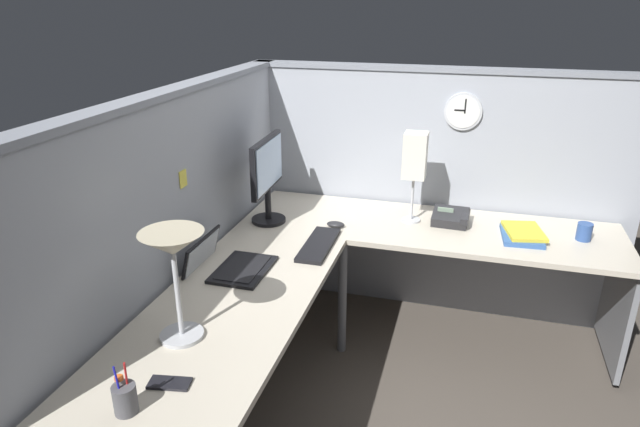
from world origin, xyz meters
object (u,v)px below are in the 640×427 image
(monitor, at_px, (267,174))
(coffee_mug, at_px, (584,232))
(cell_phone, at_px, (170,383))
(book_stack, at_px, (523,234))
(computer_mouse, at_px, (336,224))
(pen_cup, at_px, (125,398))
(laptop, at_px, (225,264))
(desk_lamp_paper, at_px, (415,158))
(desk_lamp_dome, at_px, (173,253))
(keyboard, at_px, (319,245))
(wall_clock, at_px, (463,112))
(office_phone, at_px, (452,218))

(monitor, bearing_deg, coffee_mug, -82.79)
(cell_phone, relative_size, book_stack, 0.47)
(computer_mouse, height_order, pen_cup, pen_cup)
(laptop, distance_m, desk_lamp_paper, 1.22)
(laptop, relative_size, computer_mouse, 3.67)
(laptop, xyz_separation_m, cell_phone, (-0.85, -0.19, -0.02))
(desk_lamp_dome, bearing_deg, book_stack, -44.30)
(monitor, distance_m, book_stack, 1.46)
(desk_lamp_dome, bearing_deg, keyboard, -16.83)
(desk_lamp_dome, xyz_separation_m, book_stack, (1.36, -1.33, -0.34))
(keyboard, xyz_separation_m, wall_clock, (0.80, -0.66, 0.59))
(pen_cup, distance_m, cell_phone, 0.17)
(keyboard, height_order, coffee_mug, coffee_mug)
(monitor, xyz_separation_m, wall_clock, (0.54, -1.04, 0.31))
(laptop, xyz_separation_m, desk_lamp_dome, (-0.58, -0.09, 0.34))
(wall_clock, bearing_deg, keyboard, 140.52)
(pen_cup, bearing_deg, book_stack, -35.93)
(keyboard, distance_m, book_stack, 1.13)
(office_phone, xyz_separation_m, desk_lamp_paper, (-0.02, 0.23, 0.35))
(desk_lamp_paper, bearing_deg, cell_phone, 160.27)
(pen_cup, relative_size, book_stack, 0.58)
(keyboard, height_order, pen_cup, pen_cup)
(desk_lamp_dome, distance_m, wall_clock, 2.00)
(laptop, xyz_separation_m, wall_clock, (1.16, -1.03, 0.58))
(desk_lamp_paper, bearing_deg, keyboard, 139.22)
(cell_phone, height_order, desk_lamp_paper, desk_lamp_paper)
(pen_cup, xyz_separation_m, book_stack, (1.79, -1.29, -0.03))
(computer_mouse, xyz_separation_m, desk_lamp_paper, (0.21, -0.40, 0.37))
(keyboard, relative_size, computer_mouse, 4.13)
(computer_mouse, height_order, book_stack, book_stack)
(computer_mouse, relative_size, coffee_mug, 1.08)
(desk_lamp_dome, distance_m, book_stack, 1.94)
(coffee_mug, relative_size, wall_clock, 0.44)
(monitor, height_order, wall_clock, wall_clock)
(computer_mouse, distance_m, office_phone, 0.68)
(office_phone, xyz_separation_m, book_stack, (-0.09, -0.39, -0.02))
(cell_phone, bearing_deg, office_phone, -36.27)
(laptop, height_order, office_phone, laptop)
(computer_mouse, relative_size, office_phone, 0.49)
(desk_lamp_dome, xyz_separation_m, pen_cup, (-0.42, -0.04, -0.31))
(cell_phone, bearing_deg, computer_mouse, -18.08)
(laptop, xyz_separation_m, computer_mouse, (0.64, -0.39, -0.01))
(keyboard, relative_size, desk_lamp_paper, 0.81)
(cell_phone, relative_size, wall_clock, 0.65)
(desk_lamp_dome, bearing_deg, cell_phone, -159.50)
(laptop, relative_size, coffee_mug, 3.98)
(laptop, xyz_separation_m, coffee_mug, (0.84, -1.73, 0.02))
(office_phone, bearing_deg, desk_lamp_dome, 147.05)
(monitor, relative_size, wall_clock, 2.27)
(pen_cup, xyz_separation_m, cell_phone, (0.16, -0.06, -0.05))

